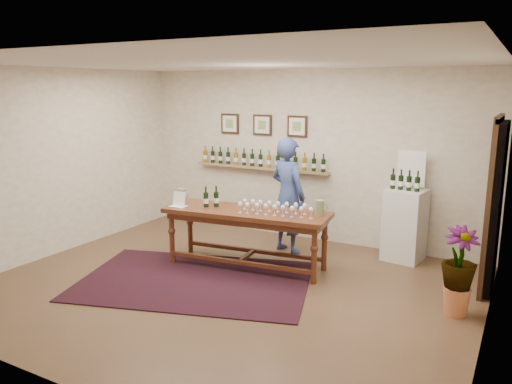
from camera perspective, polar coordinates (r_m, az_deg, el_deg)
The scene contains 14 objects.
ground at distance 6.51m, azimuth -3.47°, elevation -10.80°, with size 6.00×6.00×0.00m, color brown.
room_shell at distance 7.15m, azimuth 19.28°, elevation -0.00°, with size 6.00×6.00×6.00m.
rug at distance 6.74m, azimuth -6.99°, elevation -9.99°, with size 2.97×1.98×0.02m, color #43110B.
tasting_table at distance 7.00m, azimuth -1.09°, elevation -3.08°, with size 2.41×1.02×0.83m.
table_glasses at distance 6.77m, azimuth 1.83°, elevation -1.81°, with size 1.15×0.26×0.16m, color white, non-canonical shape.
table_bottles at distance 7.16m, azimuth -5.16°, elevation -0.47°, with size 0.29×0.17×0.31m, color black, non-canonical shape.
pitcher_left at distance 7.40m, azimuth -8.48°, elevation -0.47°, with size 0.15×0.15×0.23m, color olive, non-canonical shape.
pitcher_right at distance 6.69m, azimuth 7.29°, elevation -1.83°, with size 0.14×0.14×0.21m, color olive, non-canonical shape.
menu_card at distance 7.27m, azimuth -8.77°, elevation -0.78°, with size 0.23×0.17×0.21m, color white.
display_pedestal at distance 7.66m, azimuth 16.65°, elevation -3.62°, with size 0.53×0.53×1.05m, color silver.
pedestal_bottles at distance 7.48m, azimuth 16.67°, elevation 1.38°, with size 0.31×0.08×0.31m, color black, non-canonical shape.
info_sign at distance 7.66m, azimuth 17.33°, elevation 2.57°, with size 0.42×0.02×0.57m, color white.
potted_plant at distance 6.02m, azimuth 22.15°, elevation -8.41°, with size 0.63×0.63×0.87m.
person at distance 7.63m, azimuth 3.68°, elevation -0.39°, with size 0.65×0.43×1.78m, color navy.
Camera 1 is at (3.24, -5.06, 2.51)m, focal length 35.00 mm.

